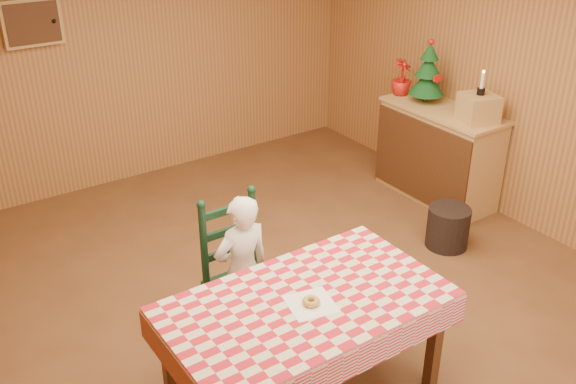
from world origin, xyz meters
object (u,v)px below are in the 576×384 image
at_px(dining_table, 306,311).
at_px(christmas_tree, 428,74).
at_px(crate, 479,108).
at_px(shelf_unit, 438,154).
at_px(storage_bin, 448,227).
at_px(ladder_chair, 238,274).
at_px(seated_child, 242,271).

bearing_deg(dining_table, christmas_tree, 33.26).
height_order(dining_table, crate, crate).
distance_m(shelf_unit, christmas_tree, 0.79).
relative_size(shelf_unit, christmas_tree, 2.00).
bearing_deg(shelf_unit, storage_bin, -129.27).
bearing_deg(ladder_chair, christmas_tree, 20.12).
height_order(dining_table, shelf_unit, shelf_unit).
xyz_separation_m(dining_table, storage_bin, (2.10, 0.79, -0.50)).
bearing_deg(christmas_tree, dining_table, -146.74).
bearing_deg(seated_child, christmas_tree, -158.83).
xyz_separation_m(ladder_chair, shelf_unit, (2.71, 0.75, -0.04)).
xyz_separation_m(crate, storage_bin, (-0.62, -0.34, -0.87)).
xyz_separation_m(ladder_chair, storage_bin, (2.10, 0.00, -0.32)).
xyz_separation_m(crate, christmas_tree, (-0.00, 0.65, 0.16)).
distance_m(ladder_chair, christmas_tree, 2.98).
bearing_deg(christmas_tree, ladder_chair, -159.88).
distance_m(crate, storage_bin, 1.12).
distance_m(shelf_unit, storage_bin, 1.00).
relative_size(crate, storage_bin, 0.82).
bearing_deg(crate, seated_child, -171.57).
xyz_separation_m(dining_table, seated_child, (0.00, 0.73, -0.13)).
bearing_deg(seated_child, crate, -171.57).
height_order(dining_table, storage_bin, dining_table).
bearing_deg(storage_bin, shelf_unit, 50.73).
bearing_deg(seated_child, ladder_chair, -90.00).
bearing_deg(dining_table, crate, 22.62).
bearing_deg(seated_child, storage_bin, -178.34).
xyz_separation_m(ladder_chair, christmas_tree, (2.72, 1.00, 0.71)).
bearing_deg(dining_table, seated_child, 90.00).
height_order(seated_child, shelf_unit, seated_child).
bearing_deg(crate, shelf_unit, 91.23).
bearing_deg(crate, ladder_chair, -172.75).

